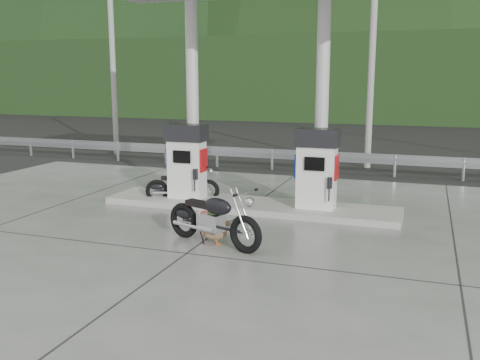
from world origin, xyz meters
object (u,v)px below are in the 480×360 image
(motorcycle_left, at_px, (182,186))
(gas_pump_right, at_px, (317,169))
(duck, at_px, (216,234))
(gas_pump_left, at_px, (187,161))
(motorcycle_right, at_px, (213,219))

(motorcycle_left, bearing_deg, gas_pump_right, -23.32)
(duck, bearing_deg, gas_pump_left, 102.35)
(gas_pump_left, height_order, duck, gas_pump_left)
(motorcycle_left, distance_m, duck, 3.60)
(motorcycle_left, height_order, motorcycle_right, motorcycle_right)
(gas_pump_right, distance_m, motorcycle_right, 3.22)
(motorcycle_right, bearing_deg, duck, 73.73)
(gas_pump_right, bearing_deg, motorcycle_left, 178.10)
(gas_pump_right, bearing_deg, duck, -114.99)
(gas_pump_left, distance_m, gas_pump_right, 3.20)
(gas_pump_left, bearing_deg, motorcycle_right, -57.11)
(gas_pump_left, relative_size, gas_pump_right, 1.00)
(gas_pump_left, height_order, motorcycle_right, gas_pump_left)
(motorcycle_left, height_order, duck, motorcycle_left)
(gas_pump_left, bearing_deg, duck, -56.35)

